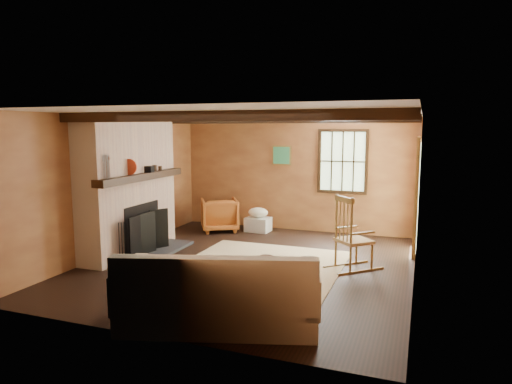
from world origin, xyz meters
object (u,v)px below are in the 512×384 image
at_px(sofa, 219,298).
at_px(armchair, 219,215).
at_px(rocking_chair, 352,238).
at_px(fireplace, 130,190).
at_px(laundry_basket, 258,224).

bearing_deg(sofa, armchair, 97.71).
height_order(rocking_chair, armchair, rocking_chair).
distance_m(fireplace, rocking_chair, 3.86).
bearing_deg(sofa, rocking_chair, 50.72).
relative_size(sofa, laundry_basket, 4.72).
relative_size(fireplace, laundry_basket, 4.80).
relative_size(rocking_chair, laundry_basket, 2.32).
distance_m(fireplace, sofa, 3.63).
relative_size(rocking_chair, armchair, 1.52).
bearing_deg(rocking_chair, sofa, 114.00).
xyz_separation_m(rocking_chair, laundry_basket, (-2.25, 1.96, -0.34)).
relative_size(fireplace, armchair, 3.14).
bearing_deg(rocking_chair, armchair, 16.54).
distance_m(fireplace, laundry_basket, 2.93).
bearing_deg(armchair, rocking_chair, 119.49).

